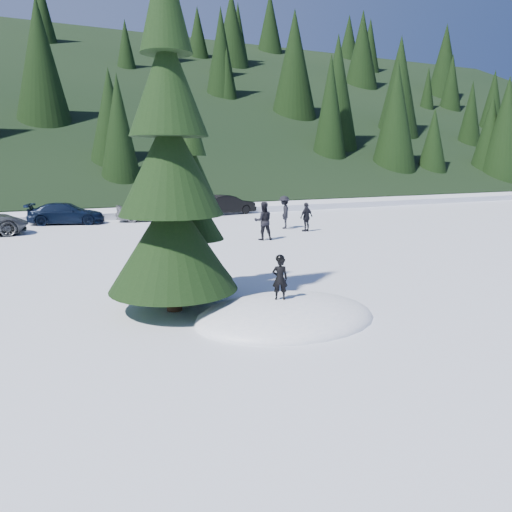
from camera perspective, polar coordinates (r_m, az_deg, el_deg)
name	(u,v)px	position (r m, az deg, el deg)	size (l,w,h in m)	color
ground	(285,318)	(12.07, 3.39, -7.13)	(200.00, 200.00, 0.00)	white
snow_mound	(285,318)	(12.07, 3.39, -7.13)	(4.48, 3.52, 0.96)	white
forest_hillside	(57,82)	(64.84, -21.77, 17.98)	(200.00, 60.00, 25.00)	black
spruce_tall	(170,178)	(12.30, -9.75, 8.82)	(3.20, 3.20, 8.60)	black
spruce_short	(193,220)	(14.02, -7.27, 4.15)	(2.20, 2.20, 5.37)	black
child_skier	(280,279)	(11.78, 2.75, -2.60)	(0.37, 0.24, 1.01)	black
adult_0	(263,221)	(23.55, 0.85, 4.02)	(0.88, 0.68, 1.80)	black
adult_1	(306,217)	(26.51, 5.78, 4.46)	(0.90, 0.37, 1.53)	black
adult_2	(284,212)	(27.50, 3.25, 5.01)	(1.17, 0.67, 1.80)	black
car_3	(66,213)	(31.49, -20.87, 4.56)	(1.75, 4.31, 1.25)	black
car_4	(150,209)	(31.72, -12.02, 5.23)	(1.67, 4.15, 1.41)	gray
car_5	(227,205)	(34.78, -3.38, 5.88)	(1.43, 4.11, 1.35)	black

